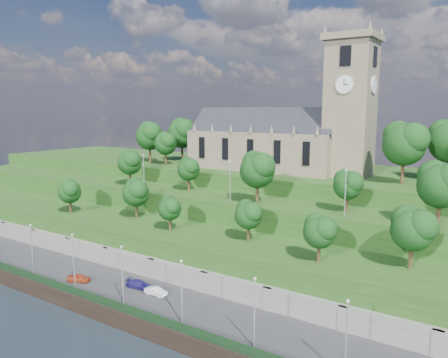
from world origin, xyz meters
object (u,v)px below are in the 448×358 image
Objects in this scene: church at (285,135)px; car_right at (139,284)px; car_left at (79,278)px; car_middle at (156,291)px.

car_right is (-4.61, -38.72, -19.94)m from church.
church is at bearing -40.67° from car_left.
church is 11.14× the size of car_middle.
car_middle is 3.80m from car_right.
car_left reaches higher than car_middle.
car_left is at bearing 100.79° from car_middle.
church is 48.42m from car_left.
car_middle is 0.86× the size of car_right.
car_left is 1.01× the size of car_middle.
car_right reaches higher than car_middle.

